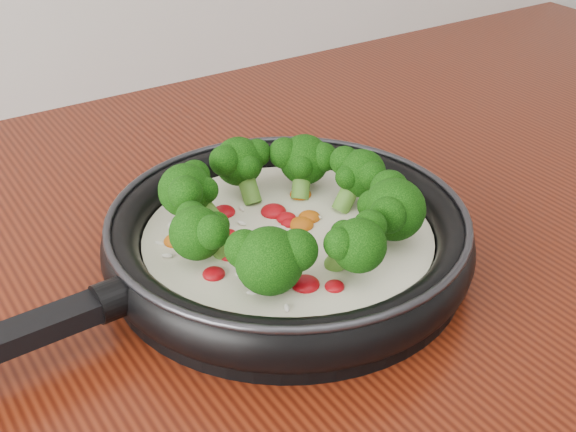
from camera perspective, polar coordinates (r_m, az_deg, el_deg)
skillet at (r=0.64m, az=-0.16°, el=-1.41°), size 0.50×0.33×0.09m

